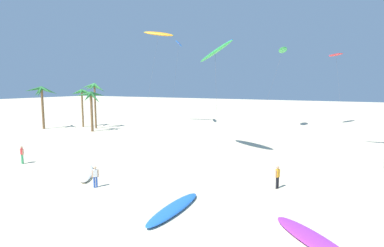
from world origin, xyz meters
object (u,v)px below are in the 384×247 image
at_px(palm_tree_1, 82,95).
at_px(grounded_kite_2, 86,172).
at_px(flying_kite_2, 215,52).
at_px(flying_kite_5, 336,55).
at_px(flying_kite_1, 283,50).
at_px(grounded_kite_0, 314,240).
at_px(flying_kite_4, 179,44).
at_px(palm_tree_2, 94,90).
at_px(person_foreground_walker, 278,176).
at_px(person_near_right, 95,176).
at_px(person_mid_field, 22,154).
at_px(palm_tree_3, 91,100).
at_px(grounded_kite_1, 174,208).
at_px(palm_tree_0, 42,94).
at_px(flying_kite_3, 159,34).

height_order(palm_tree_1, grounded_kite_2, palm_tree_1).
xyz_separation_m(flying_kite_2, flying_kite_5, (9.73, 32.52, 1.98)).
relative_size(flying_kite_1, grounded_kite_0, 2.84).
bearing_deg(flying_kite_4, grounded_kite_0, -51.49).
xyz_separation_m(palm_tree_2, grounded_kite_2, (19.87, -20.95, -6.38)).
bearing_deg(flying_kite_1, person_foreground_walker, -78.35).
bearing_deg(person_near_right, person_mid_field, 170.87).
xyz_separation_m(flying_kite_2, flying_kite_4, (-15.85, 19.59, 4.05)).
bearing_deg(flying_kite_5, flying_kite_2, -106.66).
bearing_deg(flying_kite_4, flying_kite_5, 26.82).
relative_size(grounded_kite_0, person_near_right, 3.07).
bearing_deg(flying_kite_4, flying_kite_2, -51.02).
bearing_deg(person_foreground_walker, palm_tree_3, 156.65).
bearing_deg(grounded_kite_1, person_near_right, 172.39).
bearing_deg(grounded_kite_2, palm_tree_0, 149.06).
relative_size(flying_kite_2, person_mid_field, 7.11).
height_order(grounded_kite_0, person_near_right, person_near_right).
height_order(flying_kite_1, flying_kite_5, flying_kite_1).
bearing_deg(grounded_kite_2, person_near_right, -32.94).
relative_size(flying_kite_2, flying_kite_3, 0.68).
distance_m(flying_kite_4, grounded_kite_2, 36.41).
height_order(flying_kite_1, person_mid_field, flying_kite_1).
distance_m(grounded_kite_0, person_foreground_walker, 7.76).
height_order(grounded_kite_0, person_mid_field, person_mid_field).
relative_size(palm_tree_1, flying_kite_5, 0.50).
bearing_deg(grounded_kite_1, person_mid_field, 171.47).
xyz_separation_m(flying_kite_1, person_foreground_walker, (6.59, -31.98, -12.38)).
xyz_separation_m(grounded_kite_0, person_foreground_walker, (-3.28, 6.99, 0.80)).
xyz_separation_m(flying_kite_1, flying_kite_3, (-22.01, -4.54, 3.65)).
xyz_separation_m(palm_tree_1, grounded_kite_2, (23.19, -21.28, -5.52)).
relative_size(palm_tree_3, flying_kite_3, 0.36).
height_order(person_foreground_walker, person_near_right, person_foreground_walker).
height_order(palm_tree_2, flying_kite_2, flying_kite_2).
relative_size(flying_kite_3, person_mid_field, 10.39).
relative_size(flying_kite_2, grounded_kite_2, 2.54).
bearing_deg(flying_kite_2, palm_tree_3, 166.47).
bearing_deg(palm_tree_0, grounded_kite_0, -23.05).
bearing_deg(palm_tree_3, person_near_right, -43.91).
height_order(palm_tree_1, flying_kite_2, flying_kite_2).
bearing_deg(grounded_kite_2, flying_kite_4, 106.55).
distance_m(palm_tree_3, person_near_right, 29.38).
height_order(flying_kite_2, flying_kite_4, flying_kite_4).
bearing_deg(palm_tree_0, palm_tree_3, 10.54).
distance_m(palm_tree_1, flying_kite_4, 19.67).
bearing_deg(flying_kite_5, palm_tree_2, -146.44).
xyz_separation_m(flying_kite_4, flying_kite_5, (25.58, 12.93, -2.06)).
bearing_deg(grounded_kite_1, flying_kite_4, 119.76).
relative_size(palm_tree_2, flying_kite_2, 0.64).
distance_m(palm_tree_1, grounded_kite_0, 48.46).
xyz_separation_m(flying_kite_4, grounded_kite_1, (19.97, -34.93, -14.83)).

